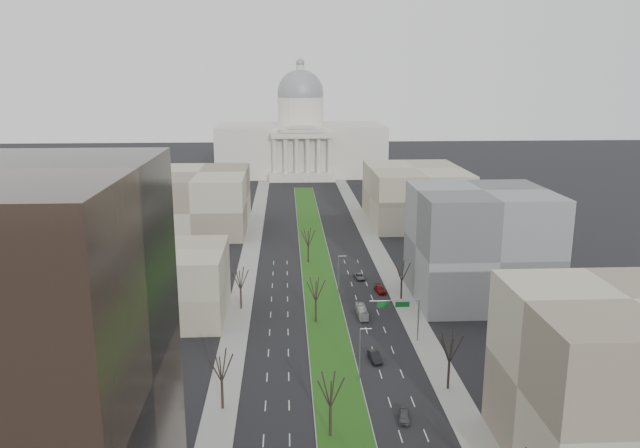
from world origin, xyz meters
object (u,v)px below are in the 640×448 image
object	(u,v)px
car_grey_near	(404,416)
box_van	(362,311)
car_black	(375,356)
car_red	(380,289)
car_grey_far	(359,276)

from	to	relation	value
car_grey_near	box_van	distance (m)	39.24
car_black	box_van	distance (m)	20.26
car_grey_near	car_red	bearing A→B (deg)	94.48
car_black	car_red	bearing A→B (deg)	73.98
car_red	car_grey_far	world-z (taller)	car_red
car_black	box_van	world-z (taller)	box_van
car_black	car_red	xyz separation A→B (m)	(6.06, 34.13, -0.08)
car_grey_near	car_grey_far	bearing A→B (deg)	98.45
car_grey_near	car_black	xyz separation A→B (m)	(-1.49, 18.96, 0.10)
car_grey_near	box_van	world-z (taller)	box_van
car_black	car_red	world-z (taller)	car_black
car_black	car_grey_far	distance (m)	43.88
car_black	car_grey_far	world-z (taller)	car_black
car_black	car_red	size ratio (longest dim) A/B	0.98
car_black	car_red	distance (m)	34.67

